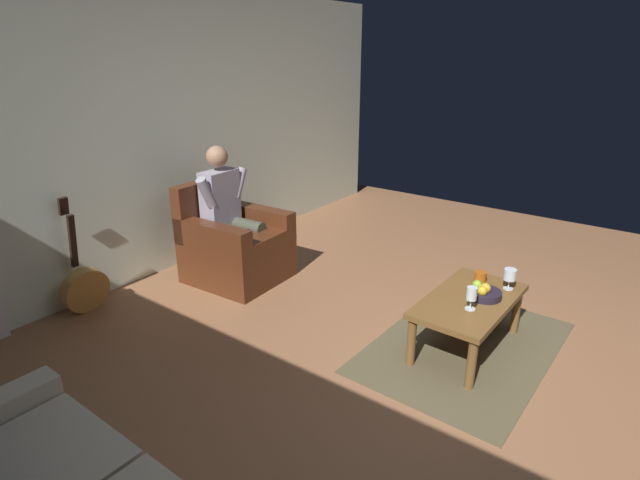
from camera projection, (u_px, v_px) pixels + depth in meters
name	position (u px, v px, depth m)	size (l,w,h in m)	color
ground_plane	(467.00, 368.00, 3.41)	(7.51, 7.51, 0.00)	#916140
wall_back	(164.00, 134.00, 4.64)	(6.66, 0.06, 2.58)	silver
rug	(464.00, 346.00, 3.66)	(1.66, 1.12, 0.01)	brown
armchair	(234.00, 246.00, 4.67)	(0.80, 0.85, 0.90)	#512714
person_seated	(230.00, 211.00, 4.56)	(0.62, 0.56, 1.23)	#9E98AB
coffee_table	(469.00, 306.00, 3.54)	(0.97, 0.55, 0.39)	brown
guitar	(85.00, 286.00, 4.09)	(0.38, 0.21, 0.96)	#BB833D
wine_glass_near	(510.00, 276.00, 3.62)	(0.09, 0.09, 0.16)	silver
wine_glass_far	(472.00, 295.00, 3.34)	(0.07, 0.07, 0.16)	silver
fruit_bowl	(484.00, 292.00, 3.52)	(0.24, 0.24, 0.11)	#241D2C
candle_jar	(480.00, 277.00, 3.76)	(0.08, 0.08, 0.08)	#AE5414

